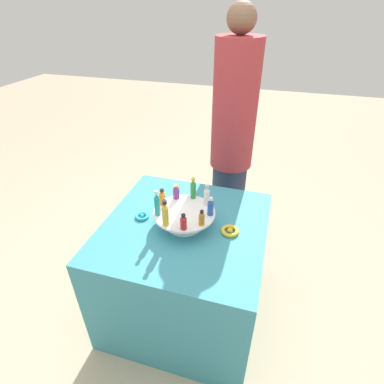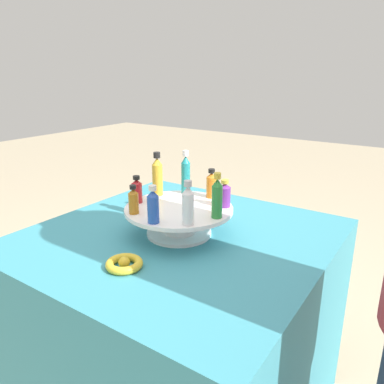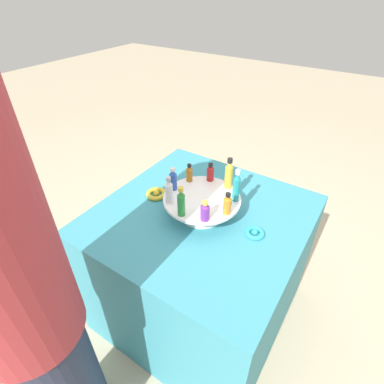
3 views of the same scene
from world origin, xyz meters
name	(u,v)px [view 2 (image 2 of 3)]	position (x,y,z in m)	size (l,w,h in m)	color
party_table	(180,328)	(0.00, 0.00, 0.36)	(0.90, 0.90, 0.72)	teal
display_stand	(179,216)	(0.00, 0.00, 0.78)	(0.34, 0.34, 0.09)	white
bottle_clear	(188,205)	(0.10, -0.10, 0.87)	(0.03, 0.03, 0.13)	silver
bottle_green	(217,197)	(0.14, -0.01, 0.87)	(0.03, 0.03, 0.13)	#288438
bottle_purple	(225,194)	(0.11, 0.08, 0.85)	(0.04, 0.04, 0.09)	#702D93
bottle_orange	(211,184)	(0.03, 0.14, 0.86)	(0.03, 0.03, 0.10)	orange
bottle_teal	(186,174)	(-0.06, 0.13, 0.88)	(0.03, 0.03, 0.15)	teal
bottle_gold	(157,176)	(-0.13, 0.06, 0.88)	(0.04, 0.04, 0.15)	gold
bottle_red	(137,190)	(-0.14, -0.04, 0.85)	(0.03, 0.03, 0.09)	#B21E23
bottle_amber	(133,201)	(-0.08, -0.12, 0.85)	(0.03, 0.03, 0.09)	#AD6B19
bottle_blue	(153,206)	(0.02, -0.14, 0.86)	(0.03, 0.03, 0.11)	#234CAD
ribbon_bow_gold	(124,264)	(0.01, -0.26, 0.73)	(0.10, 0.10, 0.03)	gold
ribbon_bow_teal	(218,208)	(-0.01, 0.26, 0.73)	(0.08, 0.08, 0.03)	#2DB7CC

